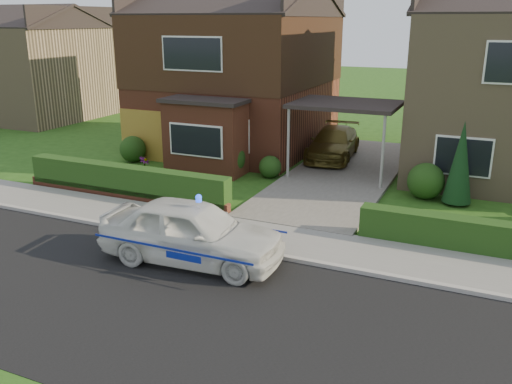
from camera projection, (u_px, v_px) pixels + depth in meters
The scene contains 22 objects.
ground at pixel (198, 312), 10.94m from camera, with size 120.00×120.00×0.00m, color #214913.
road at pixel (198, 312), 10.94m from camera, with size 60.00×6.00×0.02m, color black.
kerb at pixel (258, 253), 13.57m from camera, with size 60.00×0.16×0.12m, color #9E9993.
sidewalk at pixel (274, 238), 14.49m from camera, with size 60.00×2.00×0.10m, color slate.
driveway at pixel (343, 174), 20.49m from camera, with size 3.80×12.00×0.12m, color #666059.
house_left at pixel (238, 63), 24.12m from camera, with size 7.50×9.53×7.25m.
carport_link at pixel (346, 106), 19.66m from camera, with size 3.80×3.00×2.77m.
garage_door at pixel (144, 135), 22.48m from camera, with size 2.20×0.10×2.10m, color brown.
dwarf_wall at pixel (124, 194), 17.74m from camera, with size 7.70×0.25×0.36m, color brown.
hedge_left at pixel (127, 198), 17.93m from camera, with size 7.50×0.55×0.90m, color black.
hedge_right at pixel (511, 259), 13.35m from camera, with size 7.50×0.55×0.80m, color black.
shrub_left_far at pixel (133, 149), 22.33m from camera, with size 1.08×1.08×1.08m, color black.
shrub_left_mid at pixel (228, 158), 20.38m from camera, with size 1.32×1.32×1.32m, color black.
shrub_left_near at pixel (270, 167), 20.09m from camera, with size 0.84×0.84×0.84m, color black.
shrub_right_near at pixel (426, 181), 17.70m from camera, with size 1.20×1.20×1.20m, color black.
conifer_a at pixel (460, 165), 16.92m from camera, with size 0.90×0.90×2.60m, color black.
neighbour_left at pixel (36, 74), 31.81m from camera, with size 6.50×7.00×5.20m, color #907858.
police_car at pixel (192, 232), 13.00m from camera, with size 4.15×4.61×1.70m.
driveway_car at pixel (333, 143), 22.48m from camera, with size 1.75×4.29×1.25m, color brown.
potted_plant_a at pixel (98, 177), 18.91m from camera, with size 0.43×0.29×0.81m, color gray.
potted_plant_b at pixel (171, 180), 18.75m from camera, with size 0.31×0.38×0.69m, color gray.
potted_plant_c at pixel (145, 169), 19.90m from camera, with size 0.46×0.46×0.83m, color gray.
Camera 1 is at (5.01, -8.36, 5.65)m, focal length 38.00 mm.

